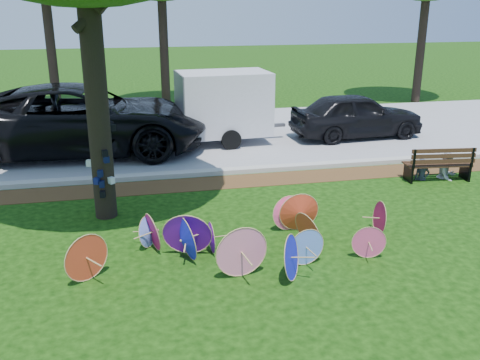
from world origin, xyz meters
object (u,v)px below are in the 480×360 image
(person_left, at_px, (424,160))
(person_right, at_px, (450,153))
(dark_pickup, at_px, (356,115))
(cargo_trailer, at_px, (224,103))
(black_van, at_px, (81,119))
(parasol_pile, at_px, (240,236))
(park_bench, at_px, (437,163))

(person_left, height_order, person_right, person_right)
(dark_pickup, bearing_deg, person_left, 174.71)
(cargo_trailer, bearing_deg, black_van, -179.09)
(black_van, xyz_separation_m, dark_pickup, (8.56, 0.11, -0.27))
(parasol_pile, xyz_separation_m, person_right, (6.00, 3.13, 0.26))
(cargo_trailer, relative_size, person_left, 2.61)
(dark_pickup, distance_m, person_right, 4.47)
(person_right, bearing_deg, person_left, 157.01)
(parasol_pile, bearing_deg, park_bench, 28.62)
(parasol_pile, distance_m, person_left, 6.16)
(dark_pickup, bearing_deg, park_bench, 179.19)
(cargo_trailer, distance_m, person_left, 6.27)
(cargo_trailer, bearing_deg, dark_pickup, -6.14)
(person_right, bearing_deg, parasol_pile, -175.41)
(cargo_trailer, height_order, park_bench, cargo_trailer)
(dark_pickup, bearing_deg, cargo_trailer, 84.05)
(park_bench, distance_m, person_right, 0.41)
(person_left, relative_size, person_right, 0.81)
(parasol_pile, xyz_separation_m, dark_pickup, (5.47, 7.57, 0.34))
(park_bench, height_order, person_right, person_right)
(park_bench, relative_size, person_right, 1.28)
(dark_pickup, height_order, cargo_trailer, cargo_trailer)
(black_van, bearing_deg, cargo_trailer, -81.70)
(cargo_trailer, distance_m, person_right, 6.74)
(black_van, xyz_separation_m, cargo_trailer, (4.25, 0.32, 0.25))
(black_van, height_order, person_left, black_van)
(cargo_trailer, xyz_separation_m, person_right, (4.85, -4.65, -0.61))
(dark_pickup, xyz_separation_m, cargo_trailer, (-4.31, 0.21, 0.53))
(black_van, bearing_deg, dark_pickup, -85.24)
(person_right, bearing_deg, dark_pickup, 73.91)
(person_right, bearing_deg, park_bench, 165.14)
(cargo_trailer, bearing_deg, park_bench, -49.62)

